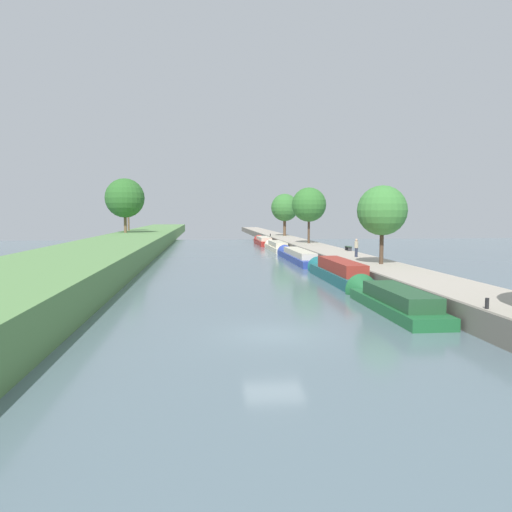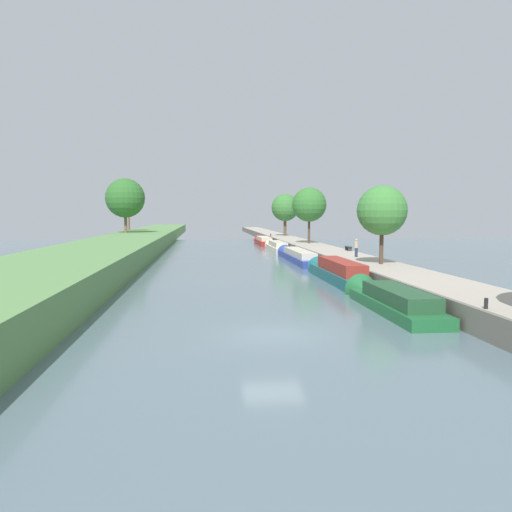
# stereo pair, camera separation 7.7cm
# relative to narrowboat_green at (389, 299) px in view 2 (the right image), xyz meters

# --- Properties ---
(ground_plane) EXTENTS (160.00, 160.00, 0.00)m
(ground_plane) POSITION_rel_narrowboat_green_xyz_m (-6.89, -5.18, -0.50)
(ground_plane) COLOR slate
(stone_quay) EXTENTS (0.25, 260.00, 1.17)m
(stone_quay) POSITION_rel_narrowboat_green_xyz_m (1.41, -5.18, 0.09)
(stone_quay) COLOR #6B665B
(stone_quay) RESTS_ON ground_plane
(narrowboat_green) EXTENTS (2.12, 10.54, 2.01)m
(narrowboat_green) POSITION_rel_narrowboat_green_xyz_m (0.00, 0.00, 0.00)
(narrowboat_green) COLOR #1E6033
(narrowboat_green) RESTS_ON ground_plane
(narrowboat_teal) EXTENTS (1.89, 13.06, 2.16)m
(narrowboat_teal) POSITION_rel_narrowboat_green_xyz_m (0.16, 11.41, 0.18)
(narrowboat_teal) COLOR #195B60
(narrowboat_teal) RESTS_ON ground_plane
(narrowboat_blue) EXTENTS (1.90, 16.82, 1.85)m
(narrowboat_blue) POSITION_rel_narrowboat_green_xyz_m (0.12, 28.00, 0.03)
(narrowboat_blue) COLOR #283D93
(narrowboat_blue) RESTS_ON ground_plane
(narrowboat_cream) EXTENTS (1.88, 12.80, 1.86)m
(narrowboat_cream) POSITION_rel_narrowboat_green_xyz_m (0.19, 44.19, 0.02)
(narrowboat_cream) COLOR beige
(narrowboat_cream) RESTS_ON ground_plane
(narrowboat_red) EXTENTS (2.01, 12.38, 1.91)m
(narrowboat_red) POSITION_rel_narrowboat_green_xyz_m (-0.16, 57.40, 0.06)
(narrowboat_red) COLOR maroon
(narrowboat_red) RESTS_ON ground_plane
(tree_rightbank_midnear) EXTENTS (3.88, 3.88, 6.12)m
(tree_rightbank_midnear) POSITION_rel_narrowboat_green_xyz_m (4.01, 12.58, 4.78)
(tree_rightbank_midnear) COLOR #4C3828
(tree_rightbank_midnear) RESTS_ON right_towpath
(tree_rightbank_midfar) EXTENTS (4.55, 4.55, 7.42)m
(tree_rightbank_midfar) POSITION_rel_narrowboat_green_xyz_m (4.13, 41.07, 5.75)
(tree_rightbank_midfar) COLOR #4C3828
(tree_rightbank_midfar) RESTS_ON right_towpath
(tree_rightbank_far) EXTENTS (4.90, 4.90, 7.51)m
(tree_rightbank_far) POSITION_rel_narrowboat_green_xyz_m (4.65, 64.96, 5.66)
(tree_rightbank_far) COLOR brown
(tree_rightbank_far) RESTS_ON right_towpath
(tree_leftbank_downstream) EXTENTS (6.30, 6.30, 8.72)m
(tree_leftbank_downstream) POSITION_rel_narrowboat_green_xyz_m (-22.40, 58.15, 7.06)
(tree_leftbank_downstream) COLOR brown
(tree_leftbank_downstream) RESTS_ON left_grassy_bank
(tree_leftbank_upstream) EXTENTS (3.43, 3.43, 6.93)m
(tree_leftbank_upstream) POSITION_rel_narrowboat_green_xyz_m (-23.30, 67.93, 6.68)
(tree_leftbank_upstream) COLOR brown
(tree_leftbank_upstream) RESTS_ON left_grassy_bank
(person_walking) EXTENTS (0.34, 0.34, 1.66)m
(person_walking) POSITION_rel_narrowboat_green_xyz_m (3.98, 19.11, 1.49)
(person_walking) COLOR #282D42
(person_walking) RESTS_ON right_towpath
(mooring_bollard_near) EXTENTS (0.16, 0.16, 0.45)m
(mooring_bollard_near) POSITION_rel_narrowboat_green_xyz_m (1.83, -6.22, 0.85)
(mooring_bollard_near) COLOR black
(mooring_bollard_near) RESTS_ON right_towpath
(mooring_bollard_far) EXTENTS (0.16, 0.16, 0.45)m
(mooring_bollard_far) POSITION_rel_narrowboat_green_xyz_m (1.83, 63.06, 0.85)
(mooring_bollard_far) COLOR black
(mooring_bollard_far) RESTS_ON right_towpath
(park_bench) EXTENTS (0.44, 1.50, 0.47)m
(park_bench) POSITION_rel_narrowboat_green_xyz_m (5.52, 27.02, 0.97)
(park_bench) COLOR #333338
(park_bench) RESTS_ON right_towpath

